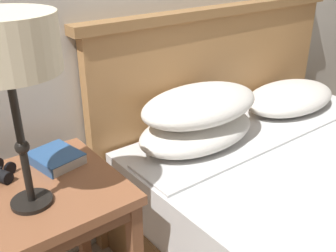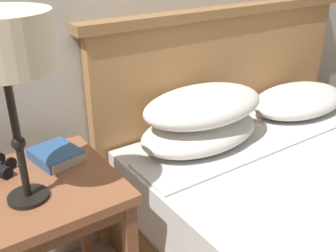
% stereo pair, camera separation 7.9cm
% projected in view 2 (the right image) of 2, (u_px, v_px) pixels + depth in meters
% --- Properties ---
extents(nightstand, '(0.50, 0.52, 0.67)m').
position_uv_depth(nightstand, '(45.00, 206.00, 1.40)').
color(nightstand, brown).
rests_on(nightstand, ground_plane).
extents(table_lamp, '(0.29, 0.29, 0.59)m').
position_uv_depth(table_lamp, '(0.00, 46.00, 1.06)').
color(table_lamp, black).
rests_on(table_lamp, nightstand).
extents(book_on_nightstand, '(0.18, 0.21, 0.04)m').
position_uv_depth(book_on_nightstand, '(56.00, 155.00, 1.49)').
color(book_on_nightstand, silver).
rests_on(book_on_nightstand, nightstand).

